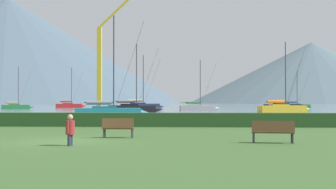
{
  "coord_description": "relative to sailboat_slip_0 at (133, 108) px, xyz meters",
  "views": [
    {
      "loc": [
        5.69,
        -18.4,
        1.79
      ],
      "look_at": [
        1.28,
        62.67,
        2.98
      ],
      "focal_mm": 45.52,
      "sensor_mm": 36.0,
      "label": 1
    }
  ],
  "objects": [
    {
      "name": "distant_hill_central_peak",
      "position": [
        -125.13,
        240.14,
        38.02
      ],
      "size": [
        252.95,
        252.95,
        77.39
      ],
      "primitive_type": "cone",
      "color": "#4C6070",
      "rests_on": "ground_plane"
    },
    {
      "name": "park_bench_near_path",
      "position": [
        5.04,
        -42.14,
        -0.14
      ],
      "size": [
        1.54,
        0.55,
        0.95
      ],
      "rotation": [
        0.0,
        0.0,
        0.05
      ],
      "color": "brown",
      "rests_on": "ground_plane"
    },
    {
      "name": "sailboat_slip_3",
      "position": [
        31.25,
        31.56,
        -0.08
      ],
      "size": [
        7.35,
        3.46,
        8.37
      ],
      "rotation": [
        0.0,
        0.0,
        0.22
      ],
      "color": "#236B38",
      "rests_on": "harbor_water"
    },
    {
      "name": "sailboat_slip_8",
      "position": [
        26.43,
        20.95,
        0.01
      ],
      "size": [
        8.27,
        4.28,
        10.49
      ],
      "rotation": [
        0.0,
        0.0,
        0.28
      ],
      "color": "black",
      "rests_on": "harbor_water"
    },
    {
      "name": "park_bench_under_tree",
      "position": [
        12.0,
        -44.33,
        -0.14
      ],
      "size": [
        1.79,
        0.65,
        0.95
      ],
      "rotation": [
        0.0,
        0.0,
        -0.1
      ],
      "color": "brown",
      "rests_on": "ground_plane"
    },
    {
      "name": "sailboat_slip_5",
      "position": [
        -1.6,
        22.71,
        0.06
      ],
      "size": [
        8.95,
        4.66,
        10.98
      ],
      "rotation": [
        0.0,
        0.0,
        0.29
      ],
      "color": "navy",
      "rests_on": "harbor_water"
    },
    {
      "name": "sailboat_slip_4",
      "position": [
        -22.26,
        44.0,
        -0.04
      ],
      "size": [
        7.65,
        3.22,
        10.25
      ],
      "rotation": [
        0.0,
        0.0,
        0.16
      ],
      "color": "red",
      "rests_on": "harbor_water"
    },
    {
      "name": "distant_hill_west_ridge",
      "position": [
        98.57,
        260.43,
        22.09
      ],
      "size": [
        182.77,
        182.77,
        45.52
      ],
      "primitive_type": "cone",
      "color": "slate",
      "rests_on": "ground_plane"
    },
    {
      "name": "sailboat_slip_6",
      "position": [
        0.21,
        -19.55,
        -0.03
      ],
      "size": [
        7.74,
        3.54,
        10.53
      ],
      "rotation": [
        0.0,
        0.0,
        0.21
      ],
      "color": "#19707A",
      "rests_on": "harbor_water"
    },
    {
      "name": "person_seated_viewer",
      "position": [
        3.75,
        -45.8,
        0.01
      ],
      "size": [
        0.36,
        0.57,
        1.25
      ],
      "rotation": [
        0.0,
        0.0,
        -0.13
      ],
      "color": "#2D3347",
      "rests_on": "ground_plane"
    },
    {
      "name": "hedge_line",
      "position": [
        2.87,
        -33.1,
        -0.19
      ],
      "size": [
        80.0,
        1.2,
        0.96
      ],
      "primitive_type": "cube",
      "color": "#284C23",
      "rests_on": "ground_plane"
    },
    {
      "name": "ground_plane",
      "position": [
        2.87,
        -44.1,
        -0.67
      ],
      "size": [
        1000.0,
        1000.0,
        0.0
      ],
      "primitive_type": "plane",
      "color": "#3D602D"
    },
    {
      "name": "sailboat_slip_0",
      "position": [
        0.0,
        0.0,
        0.0
      ],
      "size": [
        8.16,
        2.89,
        10.16
      ],
      "rotation": [
        0.0,
        0.0,
        0.07
      ],
      "color": "black",
      "rests_on": "harbor_water"
    },
    {
      "name": "harbor_water",
      "position": [
        2.87,
        92.9,
        -0.67
      ],
      "size": [
        320.0,
        246.0,
        0.0
      ],
      "primitive_type": "cube",
      "color": "gray",
      "rests_on": "ground_plane"
    },
    {
      "name": "sailboat_slip_11",
      "position": [
        -28.83,
        26.63,
        -0.11
      ],
      "size": [
        6.7,
        3.6,
        9.09
      ],
      "rotation": [
        0.0,
        0.0,
        0.31
      ],
      "color": "#236B38",
      "rests_on": "harbor_water"
    },
    {
      "name": "sailboat_slip_1",
      "position": [
        9.73,
        11.24,
        -0.09
      ],
      "size": [
        7.08,
        2.8,
        8.8
      ],
      "rotation": [
        0.0,
        0.0,
        0.13
      ],
      "color": "#9E9EA3",
      "rests_on": "harbor_water"
    },
    {
      "name": "sailboat_slip_2",
      "position": [
        22.17,
        1.7,
        -0.01
      ],
      "size": [
        8.0,
        3.36,
        10.61
      ],
      "rotation": [
        0.0,
        0.0,
        0.16
      ],
      "color": "gold",
      "rests_on": "harbor_water"
    },
    {
      "name": "dock_crane",
      "position": [
        -7.97,
        14.29,
        6.28
      ],
      "size": [
        6.75,
        2.0,
        20.72
      ],
      "color": "#333338",
      "rests_on": "ground_plane"
    }
  ]
}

